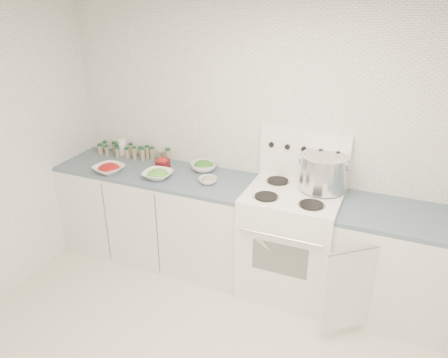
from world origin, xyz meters
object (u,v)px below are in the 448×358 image
bowl_tomato (109,168)px  bowl_snowpea (158,174)px  stock_pot (323,171)px  stove (291,238)px

bowl_tomato → bowl_snowpea: bearing=7.3°
stock_pot → bowl_snowpea: size_ratio=1.55×
stove → stock_pot: stove is taller
bowl_snowpea → stove: bearing=5.8°
stock_pot → bowl_tomato: bearing=-170.2°
stove → stock_pot: (0.19, 0.14, 0.60)m
stove → bowl_snowpea: 1.28m
stove → bowl_snowpea: (-1.20, -0.12, 0.44)m
stove → bowl_tomato: (-1.67, -0.18, 0.44)m
bowl_tomato → bowl_snowpea: 0.48m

